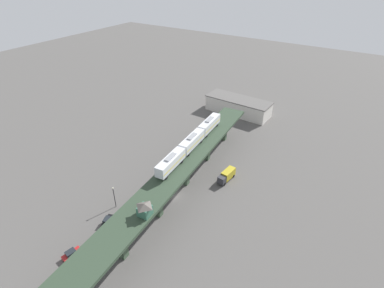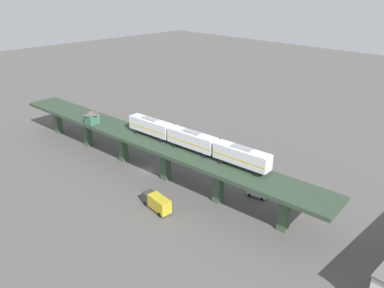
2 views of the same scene
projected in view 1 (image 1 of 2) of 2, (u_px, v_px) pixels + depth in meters
ground_plane at (175, 196)px, 87.75m from camera, size 400.00×400.00×0.00m
elevated_viaduct at (174, 176)px, 83.61m from camera, size 15.55×92.37×8.79m
subway_train at (192, 141)px, 92.21m from camera, size 5.71×37.31×4.45m
signal_hut at (145, 209)px, 68.44m from camera, size 3.46×3.46×3.40m
street_car_red at (71, 254)px, 69.58m from camera, size 2.57×4.65×1.89m
street_car_black at (108, 221)px, 78.24m from camera, size 3.09×4.74×1.89m
street_car_white at (196, 144)px, 110.09m from camera, size 2.55×4.65×1.89m
delivery_truck at (227, 175)px, 93.21m from camera, size 2.98×7.39×3.20m
street_lamp at (114, 195)px, 81.90m from camera, size 0.44×0.44×6.94m
warehouse_building at (238, 106)px, 132.72m from camera, size 28.93×11.30×6.80m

